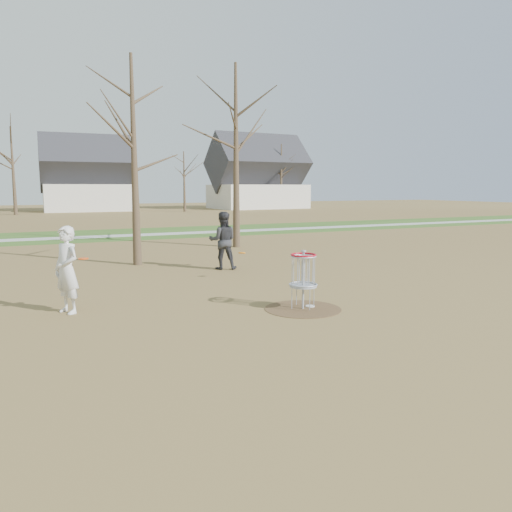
{
  "coord_description": "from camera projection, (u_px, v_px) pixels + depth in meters",
  "views": [
    {
      "loc": [
        -5.93,
        -9.81,
        2.83
      ],
      "look_at": [
        -0.5,
        1.5,
        1.1
      ],
      "focal_mm": 35.0,
      "sensor_mm": 36.0,
      "label": 1
    }
  ],
  "objects": [
    {
      "name": "ground",
      "position": [
        303.0,
        309.0,
        11.69
      ],
      "size": [
        160.0,
        160.0,
        0.0
      ],
      "primitive_type": "plane",
      "color": "brown",
      "rests_on": "ground"
    },
    {
      "name": "green_band",
      "position": [
        125.0,
        234.0,
        30.45
      ],
      "size": [
        160.0,
        8.0,
        0.01
      ],
      "primitive_type": "cube",
      "color": "#2D5119",
      "rests_on": "ground"
    },
    {
      "name": "footpath",
      "position": [
        129.0,
        235.0,
        29.55
      ],
      "size": [
        160.0,
        1.5,
        0.01
      ],
      "primitive_type": "cube",
      "color": "#9E9E99",
      "rests_on": "green_band"
    },
    {
      "name": "dirt_circle",
      "position": [
        303.0,
        309.0,
        11.69
      ],
      "size": [
        1.8,
        1.8,
        0.01
      ],
      "primitive_type": "cylinder",
      "color": "#47331E",
      "rests_on": "ground"
    },
    {
      "name": "player_standing",
      "position": [
        67.0,
        270.0,
        11.2
      ],
      "size": [
        0.76,
        0.86,
        1.98
      ],
      "primitive_type": "imported",
      "rotation": [
        0.0,
        0.0,
        -1.07
      ],
      "color": "silver",
      "rests_on": "ground"
    },
    {
      "name": "player_throwing",
      "position": [
        223.0,
        241.0,
        17.28
      ],
      "size": [
        1.17,
        1.04,
        2.01
      ],
      "primitive_type": "imported",
      "rotation": [
        0.0,
        0.0,
        2.8
      ],
      "color": "#2C2C30",
      "rests_on": "ground"
    },
    {
      "name": "disc_grounded",
      "position": [
        310.0,
        306.0,
        11.9
      ],
      "size": [
        0.22,
        0.22,
        0.02
      ],
      "primitive_type": "cylinder",
      "color": "silver",
      "rests_on": "dirt_circle"
    },
    {
      "name": "discs_in_play",
      "position": [
        179.0,
        255.0,
        13.29
      ],
      "size": [
        5.1,
        2.45,
        0.47
      ],
      "color": "orange",
      "rests_on": "ground"
    },
    {
      "name": "disc_golf_basket",
      "position": [
        303.0,
        271.0,
        11.57
      ],
      "size": [
        0.64,
        0.64,
        1.35
      ],
      "color": "#9EA3AD",
      "rests_on": "ground"
    },
    {
      "name": "bare_trees",
      "position": [
        110.0,
        159.0,
        43.69
      ],
      "size": [
        52.62,
        44.98,
        9.0
      ],
      "color": "#382B1E",
      "rests_on": "ground"
    },
    {
      "name": "houses_row",
      "position": [
        109.0,
        182.0,
        60.01
      ],
      "size": [
        56.51,
        10.01,
        7.26
      ],
      "color": "silver",
      "rests_on": "ground"
    }
  ]
}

